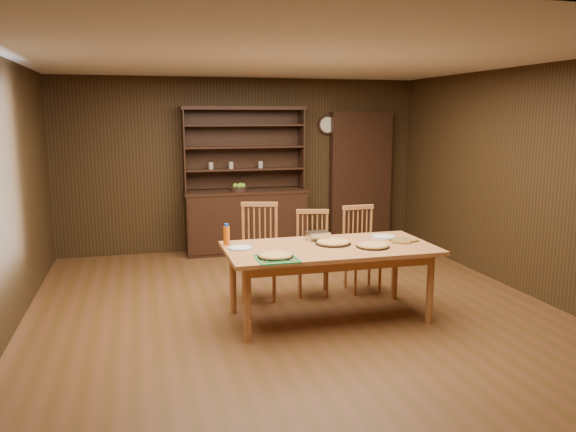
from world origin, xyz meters
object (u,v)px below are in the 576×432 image
object	(u,v)px
chair_left	(259,247)
chair_center	(313,250)
dining_table	(329,253)
juice_bottle	(227,235)
china_hutch	(246,213)
chair_right	(360,246)

from	to	relation	value
chair_left	chair_center	xyz separation A→B (m)	(0.62, -0.04, -0.06)
dining_table	chair_left	xyz separation A→B (m)	(-0.53, 0.88, -0.11)
dining_table	juice_bottle	bearing A→B (deg)	161.30
dining_table	juice_bottle	size ratio (longest dim) A/B	9.52
dining_table	juice_bottle	xyz separation A→B (m)	(-0.99, 0.33, 0.17)
juice_bottle	china_hutch	bearing A→B (deg)	75.35
dining_table	chair_right	xyz separation A→B (m)	(0.68, 0.83, -0.15)
dining_table	china_hutch	bearing A→B (deg)	95.29
china_hutch	chair_left	xyz separation A→B (m)	(-0.25, -2.15, -0.02)
china_hutch	chair_left	world-z (taller)	china_hutch
chair_center	juice_bottle	world-z (taller)	chair_center
dining_table	chair_center	size ratio (longest dim) A/B	2.15
dining_table	chair_center	distance (m)	0.86
dining_table	chair_center	bearing A→B (deg)	83.98
china_hutch	chair_right	world-z (taller)	china_hutch
chair_right	dining_table	bearing A→B (deg)	-131.32
chair_center	chair_right	bearing A→B (deg)	13.06
dining_table	chair_left	world-z (taller)	chair_left
chair_left	china_hutch	bearing A→B (deg)	98.08
chair_left	chair_right	world-z (taller)	chair_left
chair_right	chair_left	bearing A→B (deg)	175.54
chair_left	chair_right	bearing A→B (deg)	12.34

